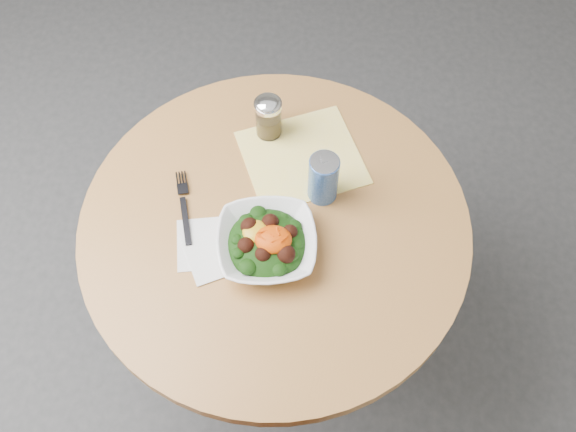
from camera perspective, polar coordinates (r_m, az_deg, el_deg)
name	(u,v)px	position (r m, az deg, el deg)	size (l,w,h in m)	color
ground	(279,335)	(2.15, -0.84, -10.49)	(6.00, 6.00, 0.00)	#323234
table	(276,260)	(1.64, -1.08, -3.93)	(0.90, 0.90, 0.75)	black
cloth_napkin	(302,157)	(1.56, 1.25, 5.23)	(0.27, 0.25, 0.00)	yellow
paper_napkins	(212,247)	(1.44, -6.81, -2.79)	(0.19, 0.18, 0.00)	silver
salad_bowl	(267,243)	(1.41, -1.89, -2.40)	(0.24, 0.24, 0.08)	white
fork	(184,205)	(1.50, -9.23, 1.00)	(0.07, 0.20, 0.00)	black
spice_shaker	(268,117)	(1.56, -1.76, 8.81)	(0.07, 0.07, 0.12)	silver
beverage_can	(323,178)	(1.45, 3.16, 3.38)	(0.07, 0.07, 0.13)	navy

